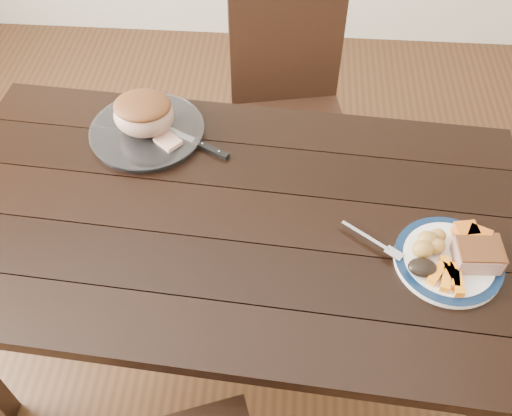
# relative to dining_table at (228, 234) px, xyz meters

# --- Properties ---
(ground) EXTENTS (4.00, 4.00, 0.00)m
(ground) POSITION_rel_dining_table_xyz_m (0.00, 0.00, -0.66)
(ground) COLOR #472B16
(ground) RESTS_ON ground
(dining_table) EXTENTS (1.66, 1.01, 0.75)m
(dining_table) POSITION_rel_dining_table_xyz_m (0.00, 0.00, 0.00)
(dining_table) COLOR black
(dining_table) RESTS_ON ground
(chair_far) EXTENTS (0.50, 0.51, 0.93)m
(chair_far) POSITION_rel_dining_table_xyz_m (0.15, 0.74, -0.13)
(chair_far) COLOR black
(chair_far) RESTS_ON ground
(dinner_plate) EXTENTS (0.27, 0.27, 0.02)m
(dinner_plate) POSITION_rel_dining_table_xyz_m (0.57, -0.12, 0.10)
(dinner_plate) COLOR white
(dinner_plate) RESTS_ON dining_table
(plate_rim) EXTENTS (0.27, 0.27, 0.02)m
(plate_rim) POSITION_rel_dining_table_xyz_m (0.57, -0.12, 0.11)
(plate_rim) COLOR #0B1D39
(plate_rim) RESTS_ON dinner_plate
(serving_platter) EXTENTS (0.33, 0.33, 0.02)m
(serving_platter) POSITION_rel_dining_table_xyz_m (-0.27, 0.29, 0.10)
(serving_platter) COLOR white
(serving_platter) RESTS_ON dining_table
(pork_slice) EXTENTS (0.11, 0.09, 0.05)m
(pork_slice) POSITION_rel_dining_table_xyz_m (0.63, -0.13, 0.14)
(pork_slice) COLOR #AC7969
(pork_slice) RESTS_ON dinner_plate
(roasted_potatoes) EXTENTS (0.09, 0.09, 0.04)m
(roasted_potatoes) POSITION_rel_dining_table_xyz_m (0.52, -0.10, 0.13)
(roasted_potatoes) COLOR gold
(roasted_potatoes) RESTS_ON dinner_plate
(carrot_batons) EXTENTS (0.08, 0.11, 0.02)m
(carrot_batons) POSITION_rel_dining_table_xyz_m (0.55, -0.18, 0.12)
(carrot_batons) COLOR orange
(carrot_batons) RESTS_ON dinner_plate
(pumpkin_wedges) EXTENTS (0.10, 0.07, 0.04)m
(pumpkin_wedges) POSITION_rel_dining_table_xyz_m (0.63, -0.06, 0.13)
(pumpkin_wedges) COLOR orange
(pumpkin_wedges) RESTS_ON dinner_plate
(dark_mushroom) EXTENTS (0.07, 0.05, 0.03)m
(dark_mushroom) POSITION_rel_dining_table_xyz_m (0.49, -0.17, 0.13)
(dark_mushroom) COLOR black
(dark_mushroom) RESTS_ON dinner_plate
(fork) EXTENTS (0.15, 0.12, 0.00)m
(fork) POSITION_rel_dining_table_xyz_m (0.39, -0.09, 0.11)
(fork) COLOR silver
(fork) RESTS_ON dinner_plate
(roast_joint) EXTENTS (0.18, 0.15, 0.12)m
(roast_joint) POSITION_rel_dining_table_xyz_m (-0.27, 0.29, 0.17)
(roast_joint) COLOR #A87C67
(roast_joint) RESTS_ON serving_platter
(cut_slice) EXTENTS (0.09, 0.09, 0.02)m
(cut_slice) POSITION_rel_dining_table_xyz_m (-0.20, 0.24, 0.12)
(cut_slice) COLOR tan
(cut_slice) RESTS_ON serving_platter
(carving_knife) EXTENTS (0.29, 0.17, 0.01)m
(carving_knife) POSITION_rel_dining_table_xyz_m (-0.11, 0.25, 0.10)
(carving_knife) COLOR silver
(carving_knife) RESTS_ON dining_table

